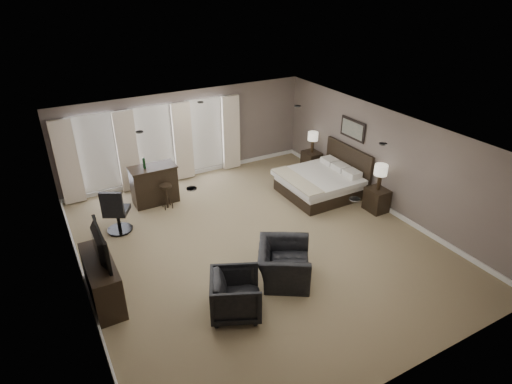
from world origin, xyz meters
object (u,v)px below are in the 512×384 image
bed (316,175)px  bar_stool_right (167,196)px  tv (98,257)px  desk_chair (117,210)px  bar_stool_left (143,183)px  nightstand_far (311,161)px  dresser (102,280)px  lamp_near (380,177)px  armchair_far (236,293)px  armchair_near (284,258)px  nightstand_near (377,200)px  lamp_far (313,142)px  bar_counter (154,184)px

bed → bar_stool_right: (-3.84, 1.32, -0.29)m
tv → desk_chair: size_ratio=0.97×
bar_stool_left → desk_chair: 1.89m
nightstand_far → dresser: dresser is taller
lamp_near → bar_stool_left: 6.37m
armchair_far → desk_chair: (-1.22, 3.86, 0.13)m
nightstand_far → bar_stool_right: size_ratio=0.91×
armchair_near → bar_stool_right: size_ratio=1.74×
nightstand_near → bar_stool_left: bearing=143.2°
nightstand_near → dresser: dresser is taller
lamp_near → armchair_near: (-3.61, -1.21, -0.44)m
dresser → armchair_far: 2.55m
bed → bar_stool_left: size_ratio=2.81×
bed → dresser: size_ratio=1.28×
nightstand_far → bar_stool_right: bearing=-178.4°
nightstand_far → desk_chair: desk_chair is taller
lamp_far → dresser: 7.55m
lamp_far → nightstand_near: bearing=-90.0°
lamp_far → tv: bearing=-156.7°
tv → desk_chair: desk_chair is taller
bed → desk_chair: (-5.22, 0.79, -0.04)m
dresser → bar_stool_right: (2.19, 2.84, -0.11)m
nightstand_far → bar_stool_right: bar_stool_right is taller
lamp_far → bar_counter: 4.93m
lamp_near → armchair_far: lamp_near is taller
bed → nightstand_far: 1.73m
lamp_near → lamp_far: size_ratio=1.06×
armchair_near → bar_stool_left: (-1.47, 5.01, -0.16)m
nightstand_near → dresser: size_ratio=0.40×
armchair_far → bar_counter: size_ratio=0.76×
lamp_far → armchair_far: size_ratio=0.71×
bed → bar_counter: bed is taller
nightstand_near → bar_stool_left: 6.34m
nightstand_far → tv: tv is taller
lamp_far → desk_chair: bearing=-173.8°
lamp_near → armchair_near: bearing=-161.5°
bed → desk_chair: bearing=171.4°
bar_stool_right → bar_counter: bearing=110.4°
armchair_far → bar_counter: bar_counter is taller
nightstand_near → bar_stool_right: bearing=149.7°
nightstand_far → bar_counter: bearing=176.2°
desk_chair → bar_counter: bearing=-112.0°
armchair_near → armchair_far: 1.35m
nightstand_near → armchair_near: (-3.61, -1.21, 0.20)m
nightstand_far → bar_stool_left: 5.16m
lamp_far → dresser: (-6.92, -2.98, -0.48)m
nightstand_far → armchair_near: bearing=-131.3°
bar_counter → bar_stool_right: bar_counter is taller
lamp_far → bar_stool_left: 5.19m
nightstand_near → nightstand_far: nightstand_near is taller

